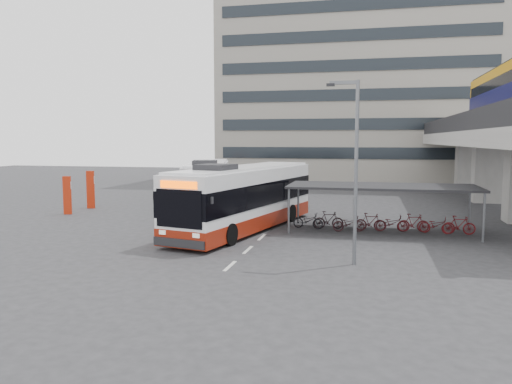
% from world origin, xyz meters
% --- Properties ---
extents(ground, '(120.00, 120.00, 0.00)m').
position_xyz_m(ground, '(0.00, 0.00, 0.00)').
color(ground, '#28282B').
rests_on(ground, ground).
extents(bike_shelter, '(10.00, 4.00, 2.54)m').
position_xyz_m(bike_shelter, '(8.47, 3.00, 1.30)').
color(bike_shelter, '#595B60').
rests_on(bike_shelter, ground).
extents(office_block, '(30.00, 15.00, 25.00)m').
position_xyz_m(office_block, '(6.00, 36.00, 12.50)').
color(office_block, gray).
rests_on(office_block, ground).
extents(road_markings, '(0.15, 7.60, 0.01)m').
position_xyz_m(road_markings, '(2.50, -3.00, 0.01)').
color(road_markings, beige).
rests_on(road_markings, ground).
extents(bus_main, '(5.61, 13.09, 3.79)m').
position_xyz_m(bus_main, '(1.14, 1.97, 1.76)').
color(bus_main, white).
rests_on(bus_main, ground).
extents(bus_teal, '(5.64, 12.58, 3.64)m').
position_xyz_m(bus_teal, '(-3.56, 9.69, 1.69)').
color(bus_teal, white).
rests_on(bus_teal, ground).
extents(pedestrian, '(0.53, 0.71, 1.76)m').
position_xyz_m(pedestrian, '(-0.45, 2.77, 0.88)').
color(pedestrian, black).
rests_on(pedestrian, ground).
extents(lamp_post, '(1.28, 0.17, 7.29)m').
position_xyz_m(lamp_post, '(7.20, -4.65, 4.16)').
color(lamp_post, '#595B60').
rests_on(lamp_post, ground).
extents(sign_totem_mid, '(0.55, 0.29, 2.57)m').
position_xyz_m(sign_totem_mid, '(-11.90, 4.91, 1.32)').
color(sign_totem_mid, '#B5240B').
rests_on(sign_totem_mid, ground).
extents(sign_totem_north, '(0.59, 0.29, 2.74)m').
position_xyz_m(sign_totem_north, '(-11.96, 7.89, 1.41)').
color(sign_totem_north, '#B5240B').
rests_on(sign_totem_north, ground).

